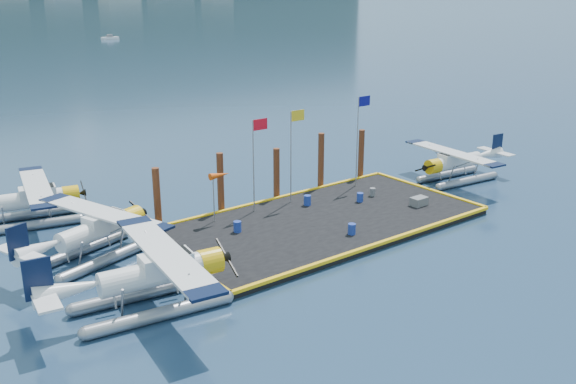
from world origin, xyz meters
The scene contains 22 objects.
ground centered at (0.00, 0.00, 0.00)m, with size 4000.00×4000.00×0.00m, color navy.
dock centered at (0.00, 0.00, 0.20)m, with size 20.00×10.00×0.40m, color black.
dock_bumpers centered at (0.00, 0.00, 0.49)m, with size 20.25×10.25×0.18m, color #EAAF0D, non-canonical shape.
seaplane_a centered at (-12.96, -3.54, 1.59)m, with size 9.36×10.33×3.65m.
seaplane_b centered at (-12.88, 3.74, 1.48)m, with size 8.86×9.48×3.39m.
seaplane_c centered at (-14.20, 11.26, 1.45)m, with size 8.61×9.37×3.32m.
seaplane_d centered at (14.00, 0.87, 1.39)m, with size 8.19×9.03×3.20m.
drum_0 centered at (-5.35, 1.44, 0.73)m, with size 0.47×0.47×0.66m, color navy.
drum_1 centered at (-0.23, -2.98, 0.72)m, with size 0.46×0.46×0.65m, color navy.
drum_2 centered at (5.79, 1.37, 0.68)m, with size 0.40×0.40×0.57m, color #5B5C61.
drum_4 centered at (4.26, 1.02, 0.71)m, with size 0.43×0.43×0.61m, color navy.
drum_5 centered at (0.98, 2.63, 0.74)m, with size 0.48×0.48×0.68m, color navy.
crate centered at (6.85, -1.92, 0.68)m, with size 1.11×0.74×0.55m, color #5B5C61.
flagpole_red centered at (-2.29, 3.80, 4.40)m, with size 1.14×0.08×6.00m.
flagpole_yellow centered at (0.70, 3.80, 4.51)m, with size 1.14×0.08×6.20m.
flagpole_blue centered at (6.70, 3.80, 4.69)m, with size 1.14×0.08×6.50m.
windsock centered at (-5.03, 3.80, 3.23)m, with size 1.40×0.44×3.12m.
piling_0 centered at (-8.50, 5.40, 2.00)m, with size 0.44×0.44×4.00m, color #4F2816.
piling_1 centered at (-4.00, 5.40, 2.10)m, with size 0.44×0.44×4.20m, color #4F2816.
piling_2 centered at (0.50, 5.40, 1.90)m, with size 0.44×0.44×3.80m, color #4F2816.
piling_3 centered at (4.50, 5.40, 2.15)m, with size 0.44×0.44×4.30m, color #4F2816.
piling_4 centered at (8.50, 5.40, 2.00)m, with size 0.44×0.44×4.00m, color #4F2816.
Camera 1 is at (-24.63, -28.49, 14.48)m, focal length 40.00 mm.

